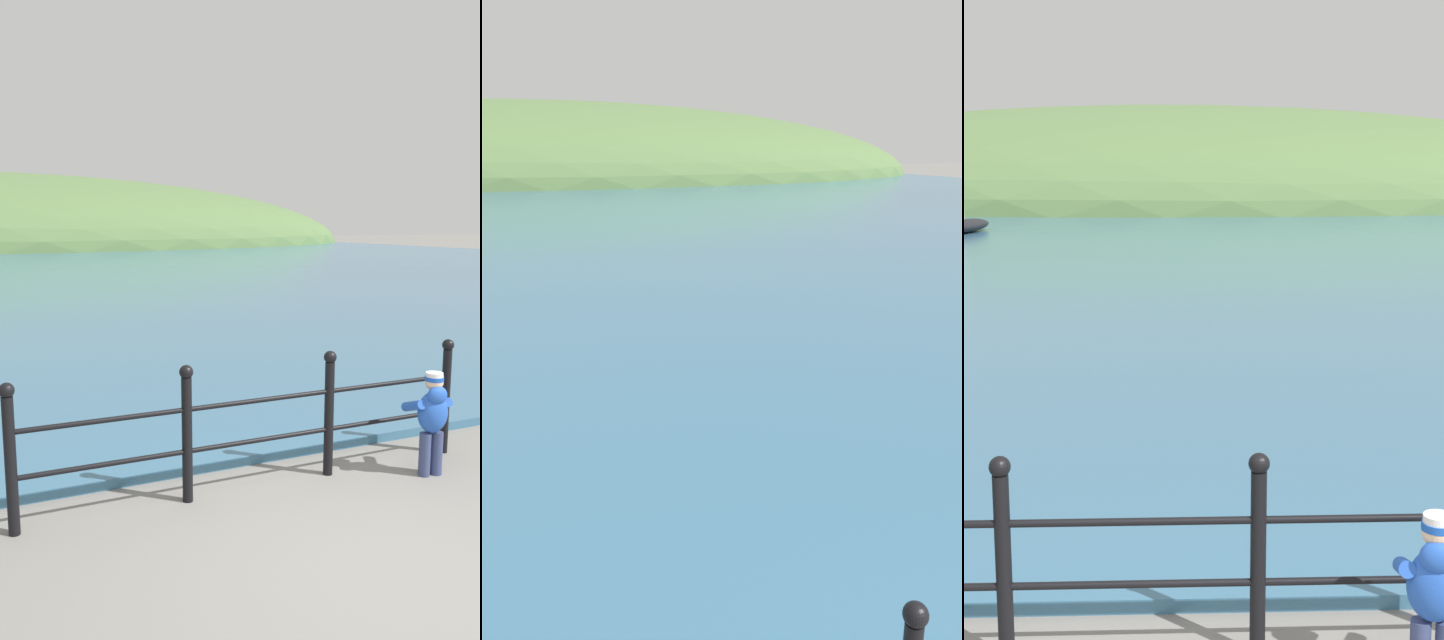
% 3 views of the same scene
% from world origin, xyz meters
% --- Properties ---
extents(water, '(80.00, 60.00, 0.10)m').
position_xyz_m(water, '(0.00, 32.00, 0.05)').
color(water, '#386684').
rests_on(water, ground).
extents(far_hillside, '(83.56, 45.96, 15.17)m').
position_xyz_m(far_hillside, '(0.00, 68.94, 0.00)').
color(far_hillside, '#567542').
rests_on(far_hillside, ground).
extents(iron_railing, '(4.38, 0.12, 1.21)m').
position_xyz_m(iron_railing, '(-0.24, 1.50, 0.64)').
color(iron_railing, black).
rests_on(iron_railing, ground).
extents(child_in_coat, '(0.42, 0.41, 1.00)m').
position_xyz_m(child_in_coat, '(1.35, 1.09, 0.60)').
color(child_in_coat, navy).
rests_on(child_in_coat, ground).
extents(boat_red_dinghy, '(1.80, 4.82, 5.73)m').
position_xyz_m(boat_red_dinghy, '(-8.61, 34.83, 0.40)').
color(boat_red_dinghy, black).
rests_on(boat_red_dinghy, water).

